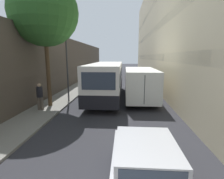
% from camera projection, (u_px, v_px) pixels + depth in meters
% --- Properties ---
extents(ground_plane, '(150.00, 150.00, 0.00)m').
position_uv_depth(ground_plane, '(116.00, 97.00, 16.17)').
color(ground_plane, '#2B2B30').
extents(sidewalk_left, '(2.31, 60.00, 0.12)m').
position_uv_depth(sidewalk_left, '(67.00, 95.00, 16.49)').
color(sidewalk_left, gray).
rests_on(sidewalk_left, ground_plane).
extents(building_left_shopfront, '(2.40, 60.00, 5.79)m').
position_uv_depth(building_left_shopfront, '(41.00, 68.00, 16.17)').
color(building_left_shopfront, '#51473D').
rests_on(building_left_shopfront, ground_plane).
extents(building_right_apartment, '(2.40, 60.00, 14.43)m').
position_uv_depth(building_right_apartment, '(181.00, 13.00, 14.47)').
color(building_right_apartment, beige).
rests_on(building_right_apartment, ground_plane).
extents(car_hatchback, '(1.89, 4.00, 1.37)m').
position_uv_depth(car_hatchback, '(146.00, 167.00, 4.79)').
color(car_hatchback, '#B7B7BC').
rests_on(car_hatchback, ground_plane).
extents(bus, '(2.56, 10.08, 3.09)m').
position_uv_depth(bus, '(107.00, 80.00, 15.48)').
color(bus, silver).
rests_on(bus, ground_plane).
extents(box_truck, '(2.41, 8.72, 2.66)m').
position_uv_depth(box_truck, '(139.00, 81.00, 15.54)').
color(box_truck, silver).
rests_on(box_truck, ground_plane).
extents(pedestrian, '(0.42, 0.40, 1.81)m').
position_uv_depth(pedestrian, '(40.00, 96.00, 11.69)').
color(pedestrian, brown).
rests_on(pedestrian, sidewalk_left).
extents(street_lamp, '(0.36, 0.80, 7.25)m').
position_uv_depth(street_lamp, '(66.00, 38.00, 13.38)').
color(street_lamp, '#38383D').
rests_on(street_lamp, sidewalk_left).
extents(street_tree_left, '(4.58, 4.58, 8.78)m').
position_uv_depth(street_tree_left, '(44.00, 12.00, 11.69)').
color(street_tree_left, '#4C3823').
rests_on(street_tree_left, sidewalk_left).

